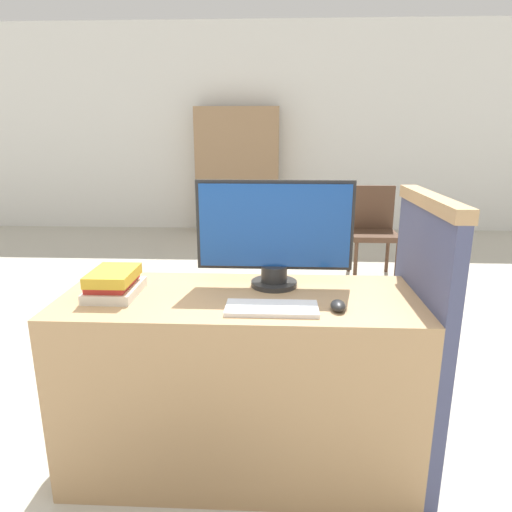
% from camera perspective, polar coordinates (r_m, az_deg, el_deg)
% --- Properties ---
extents(ground_plane, '(20.00, 20.00, 0.00)m').
position_cam_1_polar(ground_plane, '(1.98, -2.66, -29.18)').
color(ground_plane, '#BCB7A8').
extents(wall_back, '(12.00, 0.06, 2.80)m').
position_cam_1_polar(wall_back, '(6.58, 1.48, 15.52)').
color(wall_back, white).
rests_on(wall_back, ground_plane).
extents(desk, '(1.40, 0.56, 0.76)m').
position_cam_1_polar(desk, '(1.97, -2.02, -15.40)').
color(desk, tan).
rests_on(desk, ground_plane).
extents(carrel_divider, '(0.07, 0.66, 1.16)m').
position_cam_1_polar(carrel_divider, '(2.00, 19.62, -9.20)').
color(carrel_divider, '#474C70').
rests_on(carrel_divider, ground_plane).
extents(monitor, '(0.64, 0.19, 0.44)m').
position_cam_1_polar(monitor, '(1.85, 2.33, 2.77)').
color(monitor, '#282828').
rests_on(monitor, desk).
extents(keyboard, '(0.33, 0.14, 0.02)m').
position_cam_1_polar(keyboard, '(1.66, 1.98, -6.55)').
color(keyboard, white).
rests_on(keyboard, desk).
extents(mouse, '(0.05, 0.08, 0.04)m').
position_cam_1_polar(mouse, '(1.68, 10.22, -6.12)').
color(mouse, '#262626').
rests_on(mouse, desk).
extents(book_stack, '(0.19, 0.25, 0.10)m').
position_cam_1_polar(book_stack, '(1.87, -17.35, -3.26)').
color(book_stack, silver).
rests_on(book_stack, desk).
extents(far_chair, '(0.44, 0.44, 0.87)m').
position_cam_1_polar(far_chair, '(4.57, 14.36, 3.60)').
color(far_chair, '#4C3323').
rests_on(far_chair, ground_plane).
extents(bookshelf_far, '(1.13, 0.32, 1.69)m').
position_cam_1_polar(bookshelf_far, '(6.39, -2.32, 10.55)').
color(bookshelf_far, '#9E7A56').
rests_on(bookshelf_far, ground_plane).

